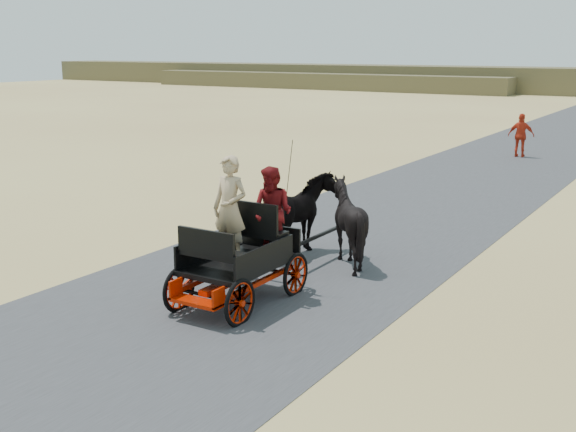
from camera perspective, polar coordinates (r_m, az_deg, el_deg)
The scene contains 9 objects.
ground at distance 12.10m, azimuth -7.65°, elevation -7.64°, with size 140.00×140.00×0.00m, color tan.
road at distance 12.10m, azimuth -7.65°, elevation -7.62°, with size 6.00×140.00×0.01m, color #38383A.
ridge_near at distance 76.47m, azimuth 2.52°, elevation 10.61°, with size 40.00×4.00×1.60m, color brown.
carriage at distance 12.44m, azimuth -3.89°, elevation -5.21°, with size 1.30×2.40×0.72m, color black, non-canonical shape.
horse_left at distance 15.02m, azimuth 1.02°, elevation -0.01°, with size 0.91×2.01×1.70m, color black.
horse_right at distance 14.50m, azimuth 4.76°, elevation -0.53°, with size 1.37×1.54×1.70m, color black.
driver_man at distance 12.26m, azimuth -4.60°, elevation 0.61°, with size 0.66×0.43×1.80m, color tan.
passenger_woman at distance 12.44m, azimuth -1.24°, elevation 0.32°, with size 0.77×0.60×1.58m, color #660C0F.
pedestrian at distance 30.19m, azimuth 17.94°, elevation 6.08°, with size 1.01×0.42×1.73m, color red.
Camera 1 is at (7.24, -8.70, 4.29)m, focal length 45.00 mm.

